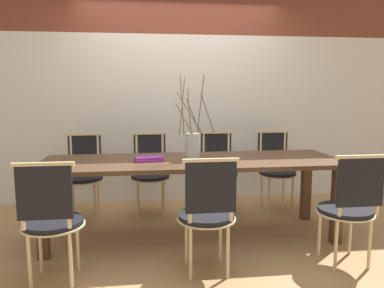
{
  "coord_description": "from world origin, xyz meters",
  "views": [
    {
      "loc": [
        -0.44,
        -3.49,
        1.41
      ],
      "look_at": [
        0.0,
        0.0,
        0.91
      ],
      "focal_mm": 35.0,
      "sensor_mm": 36.0,
      "label": 1
    }
  ],
  "objects_px": {
    "vase_centerpiece": "(193,145)",
    "book_stack": "(149,159)",
    "dining_table": "(192,169)",
    "chair_near_center": "(349,205)",
    "chair_far_center": "(218,169)"
  },
  "relations": [
    {
      "from": "dining_table",
      "to": "chair_near_center",
      "type": "xyz_separation_m",
      "value": [
        1.17,
        -0.77,
        -0.17
      ]
    },
    {
      "from": "vase_centerpiece",
      "to": "book_stack",
      "type": "height_order",
      "value": "vase_centerpiece"
    },
    {
      "from": "chair_near_center",
      "to": "chair_far_center",
      "type": "relative_size",
      "value": 1.0
    },
    {
      "from": "book_stack",
      "to": "dining_table",
      "type": "bearing_deg",
      "value": 1.87
    },
    {
      "from": "dining_table",
      "to": "book_stack",
      "type": "relative_size",
      "value": 10.15
    },
    {
      "from": "chair_near_center",
      "to": "dining_table",
      "type": "bearing_deg",
      "value": 146.62
    },
    {
      "from": "chair_near_center",
      "to": "book_stack",
      "type": "relative_size",
      "value": 3.36
    },
    {
      "from": "dining_table",
      "to": "chair_far_center",
      "type": "relative_size",
      "value": 3.02
    },
    {
      "from": "chair_far_center",
      "to": "chair_near_center",
      "type": "bearing_deg",
      "value": 116.31
    },
    {
      "from": "dining_table",
      "to": "chair_far_center",
      "type": "xyz_separation_m",
      "value": [
        0.41,
        0.77,
        -0.17
      ]
    },
    {
      "from": "dining_table",
      "to": "book_stack",
      "type": "height_order",
      "value": "book_stack"
    },
    {
      "from": "dining_table",
      "to": "vase_centerpiece",
      "type": "height_order",
      "value": "vase_centerpiece"
    },
    {
      "from": "chair_far_center",
      "to": "book_stack",
      "type": "relative_size",
      "value": 3.36
    },
    {
      "from": "vase_centerpiece",
      "to": "book_stack",
      "type": "relative_size",
      "value": 2.87
    },
    {
      "from": "chair_near_center",
      "to": "vase_centerpiece",
      "type": "distance_m",
      "value": 1.45
    }
  ]
}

